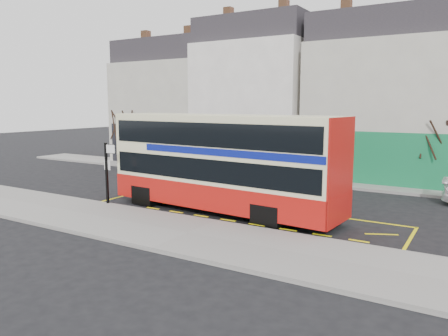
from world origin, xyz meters
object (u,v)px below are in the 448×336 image
Objects in this scene: car_grey at (255,172)px; street_tree_left at (122,117)px; double_decker_bus at (223,162)px; bus_stop_post at (108,167)px; car_silver at (148,162)px; street_tree_right at (435,129)px.

street_tree_left is (-12.76, 2.05, 3.05)m from car_grey.
bus_stop_post is (-5.21, -1.73, -0.39)m from double_decker_bus.
car_silver is 18.76m from street_tree_right.
street_tree_right is (9.47, 2.96, 2.73)m from car_grey.
car_silver is at bearing 149.32° from double_decker_bus.
double_decker_bus is 5.50m from bus_stop_post.
bus_stop_post is 0.52× the size of street_tree_left.
street_tree_left is at bearing -177.66° from street_tree_right.
street_tree_left reaches higher than bus_stop_post.
street_tree_right is (18.39, 2.44, 2.77)m from car_silver.
street_tree_right is at bearing -69.75° from car_grey.
car_silver is 5.15m from street_tree_left.
double_decker_bus is 2.63× the size of car_grey.
car_grey is at bearing 110.59° from double_decker_bus.
street_tree_left reaches higher than car_grey.
street_tree_right is (12.58, 11.88, 1.54)m from bus_stop_post.
double_decker_bus is 2.19× the size of street_tree_right.
street_tree_left reaches higher than car_silver.
double_decker_bus is 12.59m from street_tree_right.
double_decker_bus is at bearing 11.91° from bus_stop_post.
bus_stop_post is 0.75× the size of car_silver.
car_grey is 0.83× the size of street_tree_right.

